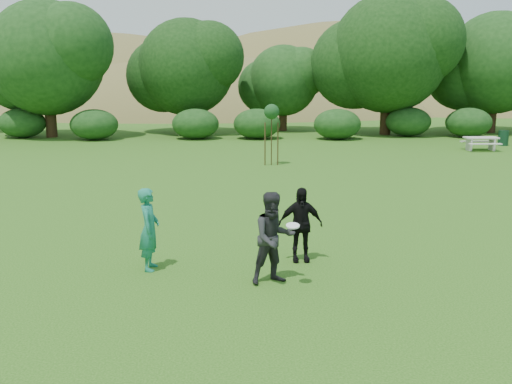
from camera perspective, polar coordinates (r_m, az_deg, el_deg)
ground at (r=12.70m, az=0.47°, el=-7.64°), size 120.00×120.00×0.00m
player_teal at (r=12.60m, az=-10.63°, el=-3.67°), size 0.45×0.67×1.82m
player_grey at (r=11.59m, az=1.78°, el=-4.62°), size 1.11×0.99×1.90m
player_black at (r=12.99m, az=4.46°, el=-3.26°), size 1.02×0.45×1.72m
trash_can_near at (r=37.26m, az=23.50°, el=4.98°), size 0.60×0.60×0.90m
frisbee at (r=11.21m, az=3.70°, el=-3.38°), size 0.27×0.27×0.08m
sapling at (r=26.54m, az=1.57°, el=7.87°), size 0.70×0.70×2.85m
picnic_table at (r=34.26m, az=21.56°, el=4.74°), size 1.80×1.48×0.76m
hillside at (r=82.03m, az=-1.97°, el=0.37°), size 150.00×72.00×52.00m
tree_row at (r=40.83m, az=3.37°, el=12.66°), size 53.92×10.38×9.62m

